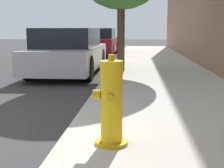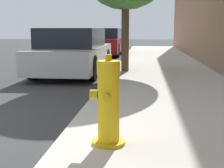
{
  "view_description": "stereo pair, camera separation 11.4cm",
  "coord_description": "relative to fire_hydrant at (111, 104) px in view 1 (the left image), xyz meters",
  "views": [
    {
      "loc": [
        2.92,
        -3.49,
        1.31
      ],
      "look_at": [
        2.57,
        0.87,
        0.55
      ],
      "focal_mm": 50.0,
      "sensor_mm": 36.0,
      "label": 1
    },
    {
      "loc": [
        3.03,
        -3.48,
        1.31
      ],
      "look_at": [
        2.57,
        0.87,
        0.55
      ],
      "focal_mm": 50.0,
      "sensor_mm": 36.0,
      "label": 2
    }
  ],
  "objects": [
    {
      "name": "parked_car_near",
      "position": [
        -1.79,
        6.13,
        0.11
      ],
      "size": [
        1.79,
        4.57,
        1.36
      ],
      "color": "#B7B7BC",
      "rests_on": "ground_plane"
    },
    {
      "name": "fire_hydrant",
      "position": [
        0.0,
        0.0,
        0.0
      ],
      "size": [
        0.37,
        0.36,
        0.95
      ],
      "color": "#C39C11",
      "rests_on": "sidewalk_slab"
    },
    {
      "name": "parked_car_mid",
      "position": [
        -1.73,
        13.1,
        0.13
      ],
      "size": [
        1.73,
        4.59,
        1.39
      ],
      "color": "maroon",
      "rests_on": "ground_plane"
    },
    {
      "name": "sidewalk_slab",
      "position": [
        0.91,
        0.33,
        -0.49
      ],
      "size": [
        3.0,
        40.0,
        0.11
      ],
      "color": "beige",
      "rests_on": "ground_plane"
    }
  ]
}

